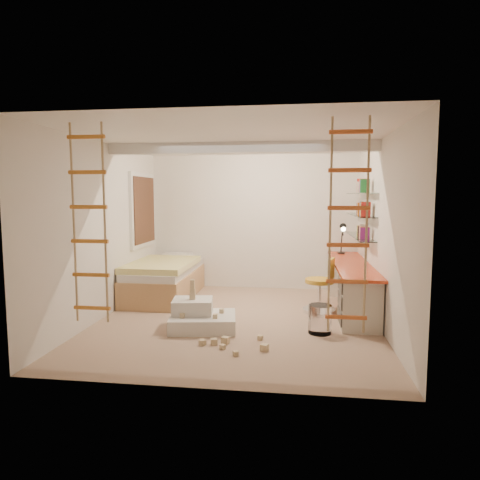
# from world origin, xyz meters

# --- Properties ---
(floor) EXTENTS (4.50, 4.50, 0.00)m
(floor) POSITION_xyz_m (0.00, 0.00, 0.00)
(floor) COLOR tan
(floor) RESTS_ON ground
(ceiling_beam) EXTENTS (4.00, 0.18, 0.16)m
(ceiling_beam) POSITION_xyz_m (0.00, 0.30, 2.52)
(ceiling_beam) COLOR white
(ceiling_beam) RESTS_ON ceiling
(window_frame) EXTENTS (0.06, 1.15, 1.35)m
(window_frame) POSITION_xyz_m (-1.97, 1.50, 1.55)
(window_frame) COLOR white
(window_frame) RESTS_ON wall_left
(window_blind) EXTENTS (0.02, 1.00, 1.20)m
(window_blind) POSITION_xyz_m (-1.93, 1.50, 1.55)
(window_blind) COLOR #4C2D1E
(window_blind) RESTS_ON window_frame
(rope_ladder_left) EXTENTS (0.41, 0.04, 2.13)m
(rope_ladder_left) POSITION_xyz_m (-1.35, -1.75, 1.52)
(rope_ladder_left) COLOR orange
(rope_ladder_left) RESTS_ON ceiling
(rope_ladder_right) EXTENTS (0.41, 0.04, 2.13)m
(rope_ladder_right) POSITION_xyz_m (1.35, -1.75, 1.52)
(rope_ladder_right) COLOR #D24E23
(rope_ladder_right) RESTS_ON ceiling
(waste_bin) EXTENTS (0.30, 0.30, 0.38)m
(waste_bin) POSITION_xyz_m (1.17, -0.45, 0.19)
(waste_bin) COLOR white
(waste_bin) RESTS_ON floor
(desk) EXTENTS (0.56, 2.80, 0.75)m
(desk) POSITION_xyz_m (1.72, 0.86, 0.40)
(desk) COLOR red
(desk) RESTS_ON floor
(shelves) EXTENTS (0.25, 1.80, 0.71)m
(shelves) POSITION_xyz_m (1.87, 1.13, 1.50)
(shelves) COLOR white
(shelves) RESTS_ON wall_right
(bed) EXTENTS (1.02, 2.00, 0.69)m
(bed) POSITION_xyz_m (-1.48, 1.23, 0.33)
(bed) COLOR #AD7F51
(bed) RESTS_ON floor
(task_lamp) EXTENTS (0.14, 0.36, 0.57)m
(task_lamp) POSITION_xyz_m (1.67, 1.82, 1.14)
(task_lamp) COLOR black
(task_lamp) RESTS_ON desk
(swivel_chair) EXTENTS (0.62, 0.62, 0.85)m
(swivel_chair) POSITION_xyz_m (1.23, 0.60, 0.31)
(swivel_chair) COLOR gold
(swivel_chair) RESTS_ON floor
(play_platform) EXTENTS (0.98, 0.81, 0.39)m
(play_platform) POSITION_xyz_m (-0.45, -0.45, 0.15)
(play_platform) COLOR silver
(play_platform) RESTS_ON floor
(toy_blocks) EXTENTS (1.20, 1.10, 0.66)m
(toy_blocks) POSITION_xyz_m (-0.12, -0.84, 0.19)
(toy_blocks) COLOR #CCB284
(toy_blocks) RESTS_ON floor
(books) EXTENTS (0.14, 0.70, 0.92)m
(books) POSITION_xyz_m (1.87, 1.13, 1.60)
(books) COLOR #8C1E7F
(books) RESTS_ON shelves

